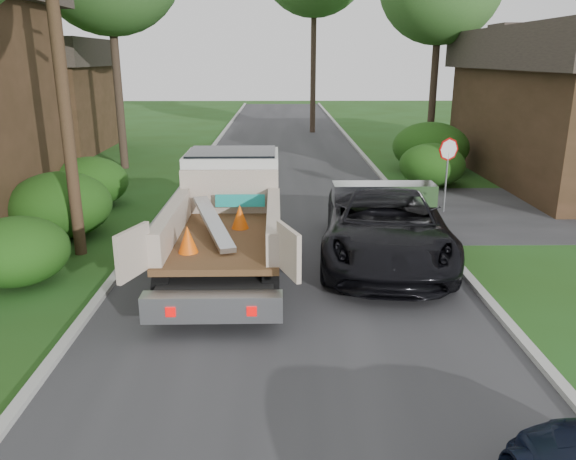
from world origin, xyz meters
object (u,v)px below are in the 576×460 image
at_px(black_pickup, 386,224).
at_px(stop_sign, 448,159).
at_px(flatbed_truck, 229,206).
at_px(house_left_far, 32,95).
at_px(utility_pole, 58,47).

bearing_deg(black_pickup, stop_sign, 65.23).
bearing_deg(flatbed_truck, house_left_far, 124.10).
distance_m(utility_pole, black_pickup, 8.97).
bearing_deg(black_pickup, flatbed_truck, -173.49).
relative_size(flatbed_truck, black_pickup, 1.04).
bearing_deg(stop_sign, utility_pole, -159.38).
xyz_separation_m(utility_pole, house_left_far, (-8.02, 17.02, -2.12)).
xyz_separation_m(flatbed_truck, black_pickup, (3.92, -0.04, -0.49)).
xyz_separation_m(stop_sign, utility_pole, (-10.68, -4.02, 3.40)).
xyz_separation_m(house_left_far, flatbed_truck, (11.98, -17.46, -1.65)).
distance_m(stop_sign, flatbed_truck, 8.07).
bearing_deg(house_left_far, utility_pole, -64.77).
xyz_separation_m(stop_sign, black_pickup, (-2.80, -4.50, -0.86)).
height_order(stop_sign, utility_pole, utility_pole).
xyz_separation_m(stop_sign, house_left_far, (-18.70, 13.00, 1.27)).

